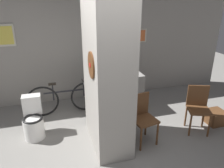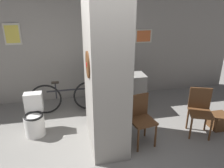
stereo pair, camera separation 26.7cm
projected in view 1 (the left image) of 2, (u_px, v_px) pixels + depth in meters
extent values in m
plane|color=gray|center=(109.00, 164.00, 3.46)|extent=(14.00, 14.00, 0.00)
cube|color=gray|center=(80.00, 49.00, 5.33)|extent=(8.00, 0.06, 2.60)
cube|color=beige|center=(6.00, 35.00, 4.72)|extent=(0.36, 0.02, 0.48)
cube|color=#E0CC4C|center=(6.00, 35.00, 4.71)|extent=(0.30, 0.01, 0.39)
cube|color=beige|center=(138.00, 36.00, 5.58)|extent=(0.44, 0.02, 0.34)
cube|color=#D86633|center=(139.00, 36.00, 5.57)|extent=(0.36, 0.01, 0.28)
cube|color=gray|center=(107.00, 74.00, 3.56)|extent=(0.58, 1.23, 2.60)
cylinder|color=#593319|center=(91.00, 65.00, 3.17)|extent=(0.03, 0.40, 0.40)
cylinder|color=red|center=(90.00, 65.00, 3.17)|extent=(0.01, 0.07, 0.07)
cube|color=gray|center=(115.00, 93.00, 4.97)|extent=(1.25, 0.44, 0.86)
cylinder|color=white|center=(34.00, 129.00, 4.06)|extent=(0.37, 0.37, 0.39)
torus|color=black|center=(33.00, 119.00, 3.98)|extent=(0.36, 0.36, 0.04)
cube|color=white|center=(32.00, 104.00, 4.14)|extent=(0.34, 0.20, 0.37)
cylinder|color=brown|center=(141.00, 139.00, 3.70)|extent=(0.04, 0.04, 0.45)
cylinder|color=brown|center=(157.00, 134.00, 3.85)|extent=(0.04, 0.04, 0.45)
cylinder|color=brown|center=(130.00, 129.00, 3.99)|extent=(0.04, 0.04, 0.45)
cylinder|color=brown|center=(146.00, 124.00, 4.14)|extent=(0.04, 0.04, 0.45)
cube|color=brown|center=(144.00, 120.00, 3.83)|extent=(0.47, 0.47, 0.04)
cube|color=brown|center=(139.00, 104.00, 3.90)|extent=(0.40, 0.11, 0.41)
cylinder|color=brown|center=(190.00, 125.00, 4.11)|extent=(0.04, 0.04, 0.45)
cylinder|color=brown|center=(209.00, 126.00, 4.08)|extent=(0.04, 0.04, 0.45)
cylinder|color=brown|center=(186.00, 116.00, 4.43)|extent=(0.04, 0.04, 0.45)
cylinder|color=brown|center=(203.00, 117.00, 4.40)|extent=(0.04, 0.04, 0.45)
cube|color=brown|center=(199.00, 110.00, 4.16)|extent=(0.52, 0.52, 0.04)
cube|color=brown|center=(198.00, 95.00, 4.25)|extent=(0.39, 0.17, 0.41)
torus|color=black|center=(43.00, 101.00, 4.76)|extent=(0.70, 0.04, 0.70)
torus|color=black|center=(86.00, 96.00, 5.01)|extent=(0.70, 0.04, 0.70)
cylinder|color=black|center=(64.00, 91.00, 4.82)|extent=(0.88, 0.04, 0.04)
cylinder|color=black|center=(53.00, 93.00, 4.76)|extent=(0.03, 0.03, 0.36)
cylinder|color=black|center=(84.00, 89.00, 4.93)|extent=(0.03, 0.03, 0.33)
cube|color=black|center=(52.00, 84.00, 4.68)|extent=(0.16, 0.06, 0.04)
cylinder|color=#262626|center=(83.00, 82.00, 4.87)|extent=(0.03, 0.42, 0.03)
cylinder|color=#267233|center=(122.00, 71.00, 4.89)|extent=(0.08, 0.08, 0.16)
cylinder|color=#267233|center=(122.00, 66.00, 4.85)|extent=(0.03, 0.03, 0.07)
sphere|color=#333333|center=(122.00, 64.00, 4.83)|extent=(0.04, 0.04, 0.04)
cube|color=brown|center=(215.00, 117.00, 4.55)|extent=(0.36, 0.36, 0.28)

